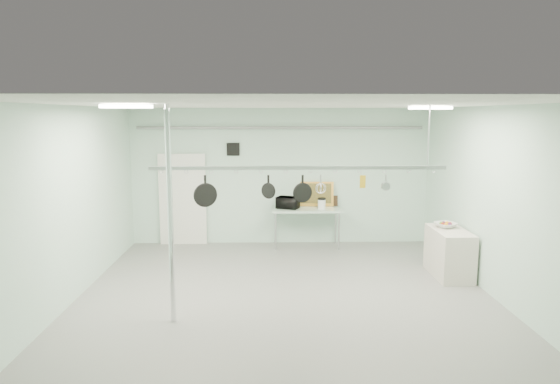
{
  "coord_description": "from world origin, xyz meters",
  "views": [
    {
      "loc": [
        -0.28,
        -7.69,
        3.05
      ],
      "look_at": [
        -0.08,
        1.0,
        1.7
      ],
      "focal_mm": 32.0,
      "sensor_mm": 36.0,
      "label": 1
    }
  ],
  "objects_px": {
    "coffee_canister": "(322,204)",
    "microwave": "(288,203)",
    "chrome_pole": "(170,216)",
    "side_cabinet": "(449,253)",
    "skillet_right": "(303,189)",
    "fruit_bowl": "(446,225)",
    "pot_rack": "(298,166)",
    "skillet_left": "(205,191)",
    "prep_table": "(307,212)",
    "skillet_mid": "(268,186)"
  },
  "relations": [
    {
      "from": "prep_table",
      "to": "skillet_mid",
      "type": "height_order",
      "value": "skillet_mid"
    },
    {
      "from": "prep_table",
      "to": "fruit_bowl",
      "type": "height_order",
      "value": "fruit_bowl"
    },
    {
      "from": "pot_rack",
      "to": "microwave",
      "type": "xyz_separation_m",
      "value": [
        -0.03,
        3.31,
        -1.19
      ]
    },
    {
      "from": "fruit_bowl",
      "to": "skillet_right",
      "type": "distance_m",
      "value": 3.26
    },
    {
      "from": "skillet_left",
      "to": "skillet_mid",
      "type": "height_order",
      "value": "same"
    },
    {
      "from": "chrome_pole",
      "to": "fruit_bowl",
      "type": "bearing_deg",
      "value": 24.43
    },
    {
      "from": "prep_table",
      "to": "skillet_left",
      "type": "relative_size",
      "value": 3.04
    },
    {
      "from": "side_cabinet",
      "to": "fruit_bowl",
      "type": "bearing_deg",
      "value": 97.63
    },
    {
      "from": "chrome_pole",
      "to": "skillet_right",
      "type": "xyz_separation_m",
      "value": [
        1.97,
        0.9,
        0.25
      ]
    },
    {
      "from": "coffee_canister",
      "to": "microwave",
      "type": "bearing_deg",
      "value": 173.94
    },
    {
      "from": "chrome_pole",
      "to": "fruit_bowl",
      "type": "height_order",
      "value": "chrome_pole"
    },
    {
      "from": "prep_table",
      "to": "fruit_bowl",
      "type": "bearing_deg",
      "value": -38.51
    },
    {
      "from": "pot_rack",
      "to": "coffee_canister",
      "type": "height_order",
      "value": "pot_rack"
    },
    {
      "from": "skillet_left",
      "to": "skillet_mid",
      "type": "distance_m",
      "value": 1.02
    },
    {
      "from": "fruit_bowl",
      "to": "skillet_right",
      "type": "relative_size",
      "value": 0.87
    },
    {
      "from": "pot_rack",
      "to": "fruit_bowl",
      "type": "distance_m",
      "value": 3.44
    },
    {
      "from": "microwave",
      "to": "pot_rack",
      "type": "bearing_deg",
      "value": 114.9
    },
    {
      "from": "chrome_pole",
      "to": "skillet_mid",
      "type": "distance_m",
      "value": 1.71
    },
    {
      "from": "pot_rack",
      "to": "skillet_right",
      "type": "bearing_deg",
      "value": 0.0
    },
    {
      "from": "side_cabinet",
      "to": "coffee_canister",
      "type": "bearing_deg",
      "value": 136.15
    },
    {
      "from": "fruit_bowl",
      "to": "skillet_right",
      "type": "bearing_deg",
      "value": -155.64
    },
    {
      "from": "pot_rack",
      "to": "skillet_mid",
      "type": "xyz_separation_m",
      "value": [
        -0.48,
        0.0,
        -0.33
      ]
    },
    {
      "from": "microwave",
      "to": "coffee_canister",
      "type": "xyz_separation_m",
      "value": [
        0.77,
        -0.08,
        -0.02
      ]
    },
    {
      "from": "chrome_pole",
      "to": "side_cabinet",
      "type": "height_order",
      "value": "chrome_pole"
    },
    {
      "from": "chrome_pole",
      "to": "side_cabinet",
      "type": "relative_size",
      "value": 2.67
    },
    {
      "from": "coffee_canister",
      "to": "skillet_mid",
      "type": "bearing_deg",
      "value": -110.75
    },
    {
      "from": "chrome_pole",
      "to": "skillet_right",
      "type": "relative_size",
      "value": 6.95
    },
    {
      "from": "microwave",
      "to": "chrome_pole",
      "type": "bearing_deg",
      "value": 90.4
    },
    {
      "from": "fruit_bowl",
      "to": "chrome_pole",
      "type": "bearing_deg",
      "value": -155.57
    },
    {
      "from": "pot_rack",
      "to": "microwave",
      "type": "height_order",
      "value": "pot_rack"
    },
    {
      "from": "skillet_left",
      "to": "skillet_right",
      "type": "relative_size",
      "value": 1.14
    },
    {
      "from": "skillet_right",
      "to": "pot_rack",
      "type": "bearing_deg",
      "value": 163.28
    },
    {
      "from": "pot_rack",
      "to": "coffee_canister",
      "type": "xyz_separation_m",
      "value": [
        0.74,
        3.22,
        -1.21
      ]
    },
    {
      "from": "side_cabinet",
      "to": "skillet_mid",
      "type": "height_order",
      "value": "skillet_mid"
    },
    {
      "from": "pot_rack",
      "to": "coffee_canister",
      "type": "relative_size",
      "value": 21.78
    },
    {
      "from": "microwave",
      "to": "skillet_right",
      "type": "height_order",
      "value": "skillet_right"
    },
    {
      "from": "skillet_left",
      "to": "skillet_right",
      "type": "distance_m",
      "value": 1.58
    },
    {
      "from": "chrome_pole",
      "to": "microwave",
      "type": "xyz_separation_m",
      "value": [
        1.87,
        4.21,
        -0.56
      ]
    },
    {
      "from": "side_cabinet",
      "to": "microwave",
      "type": "distance_m",
      "value": 3.75
    },
    {
      "from": "fruit_bowl",
      "to": "skillet_left",
      "type": "relative_size",
      "value": 0.76
    },
    {
      "from": "skillet_right",
      "to": "microwave",
      "type": "bearing_deg",
      "value": 75.07
    },
    {
      "from": "coffee_canister",
      "to": "fruit_bowl",
      "type": "bearing_deg",
      "value": -41.49
    },
    {
      "from": "side_cabinet",
      "to": "skillet_left",
      "type": "xyz_separation_m",
      "value": [
        -4.45,
        -1.1,
        1.37
      ]
    },
    {
      "from": "pot_rack",
      "to": "microwave",
      "type": "relative_size",
      "value": 9.83
    },
    {
      "from": "coffee_canister",
      "to": "skillet_left",
      "type": "distance_m",
      "value": 4.01
    },
    {
      "from": "side_cabinet",
      "to": "skillet_right",
      "type": "xyz_separation_m",
      "value": [
        -2.88,
        -1.1,
        1.4
      ]
    },
    {
      "from": "skillet_mid",
      "to": "fruit_bowl",
      "type": "bearing_deg",
      "value": 51.49
    },
    {
      "from": "side_cabinet",
      "to": "fruit_bowl",
      "type": "height_order",
      "value": "fruit_bowl"
    },
    {
      "from": "skillet_mid",
      "to": "coffee_canister",
      "type": "bearing_deg",
      "value": 99.97
    },
    {
      "from": "chrome_pole",
      "to": "prep_table",
      "type": "height_order",
      "value": "chrome_pole"
    }
  ]
}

